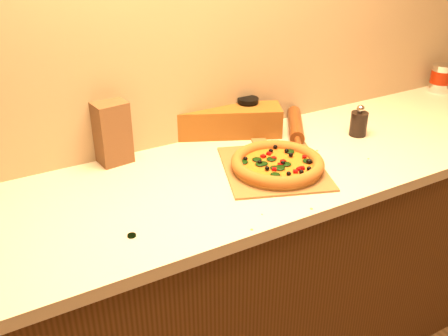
% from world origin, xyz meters
% --- Properties ---
extents(cabinet, '(2.80, 0.65, 0.86)m').
position_xyz_m(cabinet, '(0.00, 1.43, 0.43)').
color(cabinet, '#42270E').
rests_on(cabinet, ground).
extents(countertop, '(2.84, 0.68, 0.04)m').
position_xyz_m(countertop, '(0.00, 1.43, 0.88)').
color(countertop, beige).
rests_on(countertop, cabinet).
extents(pizza_peel, '(0.45, 0.55, 0.01)m').
position_xyz_m(pizza_peel, '(0.16, 1.40, 0.90)').
color(pizza_peel, brown).
rests_on(pizza_peel, countertop).
extents(pizza, '(0.32, 0.32, 0.05)m').
position_xyz_m(pizza, '(0.16, 1.36, 0.93)').
color(pizza, '#BA762E').
rests_on(pizza, pizza_peel).
extents(bottle_cap, '(0.03, 0.03, 0.01)m').
position_xyz_m(bottle_cap, '(-0.41, 1.25, 0.90)').
color(bottle_cap, black).
rests_on(bottle_cap, countertop).
extents(pepper_grinder, '(0.07, 0.07, 0.13)m').
position_xyz_m(pepper_grinder, '(0.62, 1.46, 0.95)').
color(pepper_grinder, black).
rests_on(pepper_grinder, countertop).
extents(rolling_pin, '(0.25, 0.36, 0.06)m').
position_xyz_m(rolling_pin, '(0.42, 1.62, 0.93)').
color(rolling_pin, '#603210').
rests_on(rolling_pin, countertop).
extents(coffee_canister, '(0.10, 0.10, 0.13)m').
position_xyz_m(coffee_canister, '(1.34, 1.67, 0.97)').
color(coffee_canister, silver).
rests_on(coffee_canister, countertop).
extents(bread_bag, '(0.43, 0.30, 0.11)m').
position_xyz_m(bread_bag, '(0.17, 1.73, 0.96)').
color(bread_bag, brown).
rests_on(bread_bag, countertop).
extents(paper_bag, '(0.12, 0.10, 0.22)m').
position_xyz_m(paper_bag, '(-0.30, 1.71, 1.01)').
color(paper_bag, brown).
rests_on(paper_bag, countertop).
extents(dark_jar, '(0.08, 0.08, 0.14)m').
position_xyz_m(dark_jar, '(0.26, 1.73, 0.97)').
color(dark_jar, black).
rests_on(dark_jar, countertop).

